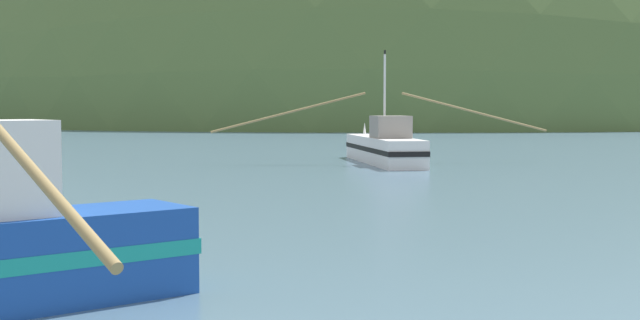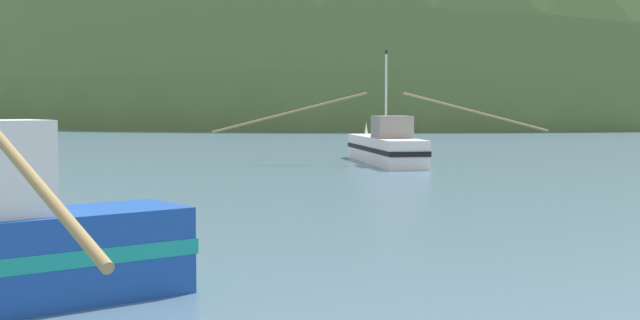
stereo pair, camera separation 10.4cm
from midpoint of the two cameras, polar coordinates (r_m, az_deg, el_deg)
hill_far_right at (r=168.75m, az=5.46°, el=2.56°), size 171.08×136.86×105.87m
hill_mid_left at (r=263.97m, az=5.73°, el=2.93°), size 106.39×85.11×81.95m
fishing_boat_white at (r=46.21m, az=4.25°, el=0.87°), size 18.64×11.18×6.09m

